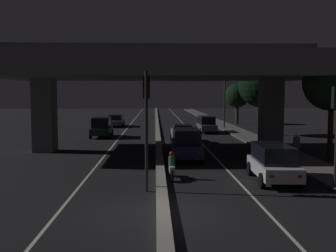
{
  "coord_description": "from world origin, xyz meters",
  "views": [
    {
      "loc": [
        -0.26,
        -13.38,
        4.15
      ],
      "look_at": [
        0.84,
        20.29,
        1.4
      ],
      "focal_mm": 42.0,
      "sensor_mm": 36.0,
      "label": 1
    }
  ],
  "objects_px": {
    "car_white_lead": "(273,162)",
    "car_silver_third": "(182,133)",
    "motorcycle_red_filtering_mid": "(175,151)",
    "pedestrian_on_sidewalk": "(296,147)",
    "traffic_light_left_of_median": "(146,110)",
    "car_dark_blue_second": "(186,144)",
    "motorcycle_white_filtering_near": "(172,167)",
    "car_grey_fourth": "(206,124)",
    "car_grey_second_oncoming": "(116,120)",
    "car_dark_green_lead_oncoming": "(101,127)",
    "traffic_light_right_of_median": "(336,116)",
    "street_lamp": "(223,87)"
  },
  "relations": [
    {
      "from": "car_white_lead",
      "to": "car_silver_third",
      "type": "bearing_deg",
      "value": 15.05
    },
    {
      "from": "motorcycle_red_filtering_mid",
      "to": "pedestrian_on_sidewalk",
      "type": "relative_size",
      "value": 1.11
    },
    {
      "from": "traffic_light_left_of_median",
      "to": "car_dark_blue_second",
      "type": "distance_m",
      "value": 8.74
    },
    {
      "from": "motorcycle_white_filtering_near",
      "to": "car_grey_fourth",
      "type": "bearing_deg",
      "value": -12.04
    },
    {
      "from": "car_silver_third",
      "to": "car_grey_second_oncoming",
      "type": "bearing_deg",
      "value": 22.69
    },
    {
      "from": "car_dark_green_lead_oncoming",
      "to": "pedestrian_on_sidewalk",
      "type": "xyz_separation_m",
      "value": [
        13.75,
        -14.3,
        -0.09
      ]
    },
    {
      "from": "car_dark_green_lead_oncoming",
      "to": "motorcycle_white_filtering_near",
      "type": "relative_size",
      "value": 2.28
    },
    {
      "from": "traffic_light_left_of_median",
      "to": "car_silver_third",
      "type": "bearing_deg",
      "value": 80.94
    },
    {
      "from": "traffic_light_left_of_median",
      "to": "car_grey_fourth",
      "type": "height_order",
      "value": "traffic_light_left_of_median"
    },
    {
      "from": "pedestrian_on_sidewalk",
      "to": "car_white_lead",
      "type": "bearing_deg",
      "value": -120.13
    },
    {
      "from": "traffic_light_right_of_median",
      "to": "car_dark_blue_second",
      "type": "xyz_separation_m",
      "value": [
        -5.81,
        8.04,
        -2.17
      ]
    },
    {
      "from": "street_lamp",
      "to": "car_dark_blue_second",
      "type": "height_order",
      "value": "street_lamp"
    },
    {
      "from": "car_silver_third",
      "to": "motorcycle_red_filtering_mid",
      "type": "bearing_deg",
      "value": 172.47
    },
    {
      "from": "car_dark_blue_second",
      "to": "pedestrian_on_sidewalk",
      "type": "distance_m",
      "value": 6.73
    },
    {
      "from": "motorcycle_white_filtering_near",
      "to": "car_white_lead",
      "type": "bearing_deg",
      "value": -98.02
    },
    {
      "from": "motorcycle_white_filtering_near",
      "to": "motorcycle_red_filtering_mid",
      "type": "height_order",
      "value": "motorcycle_red_filtering_mid"
    },
    {
      "from": "car_silver_third",
      "to": "car_grey_fourth",
      "type": "relative_size",
      "value": 1.05
    },
    {
      "from": "street_lamp",
      "to": "car_white_lead",
      "type": "distance_m",
      "value": 28.89
    },
    {
      "from": "street_lamp",
      "to": "car_grey_fourth",
      "type": "bearing_deg",
      "value": -117.39
    },
    {
      "from": "traffic_light_left_of_median",
      "to": "traffic_light_right_of_median",
      "type": "relative_size",
      "value": 1.09
    },
    {
      "from": "motorcycle_red_filtering_mid",
      "to": "traffic_light_right_of_median",
      "type": "bearing_deg",
      "value": -138.81
    },
    {
      "from": "pedestrian_on_sidewalk",
      "to": "motorcycle_red_filtering_mid",
      "type": "bearing_deg",
      "value": 174.35
    },
    {
      "from": "car_dark_green_lead_oncoming",
      "to": "motorcycle_red_filtering_mid",
      "type": "height_order",
      "value": "car_dark_green_lead_oncoming"
    },
    {
      "from": "traffic_light_left_of_median",
      "to": "car_dark_green_lead_oncoming",
      "type": "bearing_deg",
      "value": 102.75
    },
    {
      "from": "car_dark_green_lead_oncoming",
      "to": "pedestrian_on_sidewalk",
      "type": "bearing_deg",
      "value": 42.18
    },
    {
      "from": "traffic_light_left_of_median",
      "to": "car_dark_blue_second",
      "type": "xyz_separation_m",
      "value": [
        2.34,
        8.05,
        -2.47
      ]
    },
    {
      "from": "car_grey_fourth",
      "to": "pedestrian_on_sidewalk",
      "type": "xyz_separation_m",
      "value": [
        3.1,
        -18.43,
        -0.02
      ]
    },
    {
      "from": "traffic_light_right_of_median",
      "to": "pedestrian_on_sidewalk",
      "type": "xyz_separation_m",
      "value": [
        0.81,
        6.85,
        -2.27
      ]
    },
    {
      "from": "traffic_light_right_of_median",
      "to": "car_grey_second_oncoming",
      "type": "relative_size",
      "value": 0.97
    },
    {
      "from": "motorcycle_white_filtering_near",
      "to": "pedestrian_on_sidewalk",
      "type": "distance_m",
      "value": 9.01
    },
    {
      "from": "motorcycle_red_filtering_mid",
      "to": "pedestrian_on_sidewalk",
      "type": "bearing_deg",
      "value": -95.27
    },
    {
      "from": "car_dark_green_lead_oncoming",
      "to": "pedestrian_on_sidewalk",
      "type": "distance_m",
      "value": 19.84
    },
    {
      "from": "car_grey_second_oncoming",
      "to": "traffic_light_right_of_median",
      "type": "bearing_deg",
      "value": 21.03
    },
    {
      "from": "traffic_light_right_of_median",
      "to": "car_dark_blue_second",
      "type": "distance_m",
      "value": 10.16
    },
    {
      "from": "street_lamp",
      "to": "car_grey_second_oncoming",
      "type": "bearing_deg",
      "value": 165.56
    },
    {
      "from": "car_white_lead",
      "to": "motorcycle_white_filtering_near",
      "type": "height_order",
      "value": "car_white_lead"
    },
    {
      "from": "car_white_lead",
      "to": "car_dark_blue_second",
      "type": "bearing_deg",
      "value": 32.5
    },
    {
      "from": "traffic_light_right_of_median",
      "to": "motorcycle_white_filtering_near",
      "type": "distance_m",
      "value": 7.8
    },
    {
      "from": "car_dark_blue_second",
      "to": "car_dark_green_lead_oncoming",
      "type": "height_order",
      "value": "car_dark_blue_second"
    },
    {
      "from": "traffic_light_right_of_median",
      "to": "motorcycle_white_filtering_near",
      "type": "relative_size",
      "value": 2.53
    },
    {
      "from": "motorcycle_white_filtering_near",
      "to": "motorcycle_red_filtering_mid",
      "type": "xyz_separation_m",
      "value": [
        0.43,
        5.25,
        0.05
      ]
    },
    {
      "from": "traffic_light_right_of_median",
      "to": "car_grey_second_oncoming",
      "type": "bearing_deg",
      "value": 110.88
    },
    {
      "from": "traffic_light_left_of_median",
      "to": "motorcycle_red_filtering_mid",
      "type": "height_order",
      "value": "traffic_light_left_of_median"
    },
    {
      "from": "motorcycle_red_filtering_mid",
      "to": "pedestrian_on_sidewalk",
      "type": "height_order",
      "value": "pedestrian_on_sidewalk"
    },
    {
      "from": "traffic_light_right_of_median",
      "to": "car_grey_fourth",
      "type": "distance_m",
      "value": 25.48
    },
    {
      "from": "car_silver_third",
      "to": "traffic_light_right_of_median",
      "type": "bearing_deg",
      "value": -162.86
    },
    {
      "from": "motorcycle_white_filtering_near",
      "to": "car_dark_green_lead_oncoming",
      "type": "bearing_deg",
      "value": 17.09
    },
    {
      "from": "car_grey_second_oncoming",
      "to": "motorcycle_red_filtering_mid",
      "type": "relative_size",
      "value": 2.69
    },
    {
      "from": "car_grey_second_oncoming",
      "to": "street_lamp",
      "type": "bearing_deg",
      "value": 75.72
    },
    {
      "from": "car_white_lead",
      "to": "motorcycle_white_filtering_near",
      "type": "bearing_deg",
      "value": 85.23
    }
  ]
}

